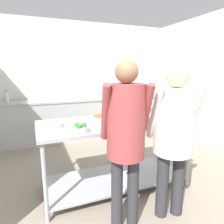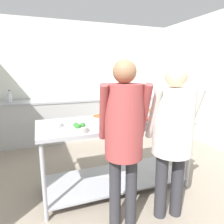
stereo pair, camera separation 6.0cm
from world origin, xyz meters
name	(u,v)px [view 2 (the right image)]	position (x,y,z in m)	size (l,w,h in m)	color
wall_rear	(79,79)	(0.00, 3.81, 1.32)	(4.79, 0.06, 2.65)	silver
wall_right	(219,82)	(2.37, 1.90, 1.32)	(0.06, 3.93, 2.65)	silver
back_counter	(83,118)	(0.00, 3.44, 0.46)	(4.63, 0.65, 0.91)	#A8A8A8
serving_counter	(115,143)	(-0.06, 1.25, 0.61)	(1.90, 0.82, 0.91)	#9EA0A8
plate_stack	(51,125)	(-0.85, 1.25, 0.94)	(0.25, 0.25, 0.06)	white
broccoli_bowl	(78,129)	(-0.59, 0.96, 0.95)	(0.20, 0.20, 0.10)	silver
sauce_pan	(102,119)	(-0.25, 1.19, 0.96)	(0.41, 0.27, 0.10)	#9EA0A8
serving_tray_vegetables	(139,121)	(0.18, 1.06, 0.94)	(0.38, 0.30, 0.05)	#9EA0A8
serving_tray_roast	(153,112)	(0.63, 1.46, 0.94)	(0.43, 0.30, 0.05)	#9EA0A8
guest_serving_left	(124,129)	(-0.24, 0.58, 1.01)	(0.51, 0.41, 1.64)	#2D2D33
guest_serving_right	(173,129)	(0.28, 0.53, 0.97)	(0.54, 0.40, 1.59)	#2D2D33
water_bottle	(10,97)	(-1.49, 3.40, 1.02)	(0.07, 0.07, 0.24)	silver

